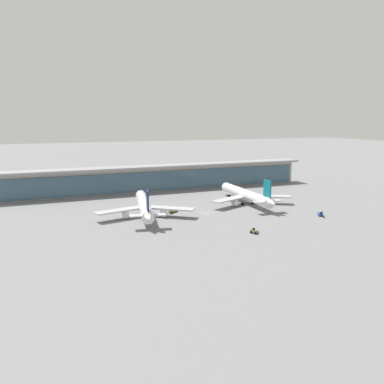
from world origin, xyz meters
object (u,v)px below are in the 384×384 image
object	(u,v)px
service_truck_near_nose_olive	(173,211)
service_truck_under_wing_olive	(254,231)
airliner_left_stand	(144,206)
service_truck_mid_apron_blue	(321,214)
airliner_centre_stand	(246,195)

from	to	relation	value
service_truck_near_nose_olive	service_truck_under_wing_olive	xyz separation A→B (m)	(16.14, -42.76, 0.07)
airliner_left_stand	service_truck_mid_apron_blue	world-z (taller)	airliner_left_stand
service_truck_under_wing_olive	service_truck_mid_apron_blue	bearing A→B (deg)	16.91
service_truck_near_nose_olive	service_truck_under_wing_olive	distance (m)	45.71
airliner_centre_stand	service_truck_mid_apron_blue	xyz separation A→B (m)	(17.60, -33.52, -3.86)
service_truck_under_wing_olive	service_truck_mid_apron_blue	size ratio (longest dim) A/B	0.51
airliner_left_stand	service_truck_mid_apron_blue	distance (m)	76.79
airliner_left_stand	service_truck_under_wing_olive	size ratio (longest dim) A/B	16.72
airliner_centre_stand	service_truck_mid_apron_blue	bearing A→B (deg)	-62.30
airliner_left_stand	service_truck_mid_apron_blue	bearing A→B (deg)	-21.78
airliner_left_stand	service_truck_under_wing_olive	distance (m)	50.92
airliner_left_stand	service_truck_near_nose_olive	world-z (taller)	airliner_left_stand
airliner_left_stand	airliner_centre_stand	size ratio (longest dim) A/B	0.99
service_truck_under_wing_olive	airliner_centre_stand	bearing A→B (deg)	62.82
airliner_left_stand	service_truck_under_wing_olive	world-z (taller)	airliner_left_stand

